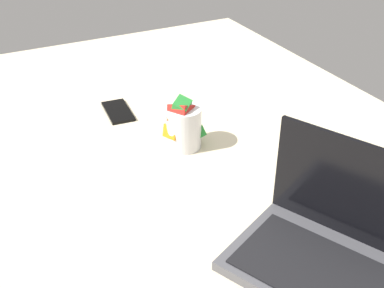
% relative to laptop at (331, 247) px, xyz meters
% --- Properties ---
extents(bed_mattress, '(1.80, 1.40, 0.18)m').
position_rel_laptop_xyz_m(bed_mattress, '(-0.50, -0.10, -0.13)').
color(bed_mattress, beige).
rests_on(bed_mattress, ground).
extents(laptop, '(0.40, 0.35, 0.23)m').
position_rel_laptop_xyz_m(laptop, '(0.00, 0.00, 0.00)').
color(laptop, '#4C4C51').
rests_on(laptop, bed_mattress).
extents(snack_cup, '(0.09, 0.11, 0.15)m').
position_rel_laptop_xyz_m(snack_cup, '(-0.50, -0.06, 0.02)').
color(snack_cup, silver).
rests_on(snack_cup, bed_mattress).
extents(cell_phone, '(0.15, 0.08, 0.01)m').
position_rel_laptop_xyz_m(cell_phone, '(-0.76, -0.15, -0.04)').
color(cell_phone, black).
rests_on(cell_phone, bed_mattress).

